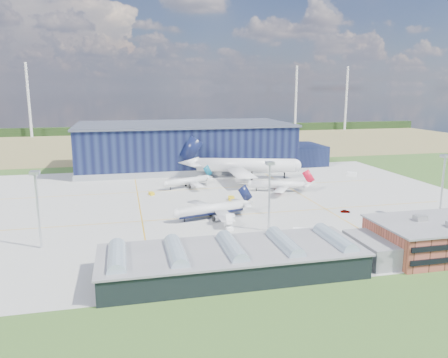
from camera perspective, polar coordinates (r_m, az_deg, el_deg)
ground at (r=170.09m, az=-0.66°, el=-3.88°), size 600.00×600.00×0.00m
apron at (r=179.52m, az=-1.35°, el=-3.04°), size 220.00×160.00×0.08m
farmland at (r=384.32m, az=-7.82°, el=4.77°), size 600.00×220.00×0.01m
treeline at (r=463.19m, az=-8.79°, el=6.41°), size 600.00×8.00×8.00m
hangar at (r=259.85m, az=-4.61°, el=4.13°), size 145.00×62.00×26.10m
glass_concourse at (r=112.24m, az=2.83°, el=-10.30°), size 78.00×23.00×8.60m
light_mast_west at (r=135.67m, az=-23.26°, el=-2.16°), size 2.60×2.60×23.00m
light_mast_center at (r=140.95m, az=5.96°, el=-0.76°), size 2.60×2.60×23.00m
light_mast_east at (r=173.20m, az=26.73°, el=0.37°), size 2.60×2.60×23.00m
airliner_navy at (r=156.22m, az=-1.75°, el=-3.28°), size 39.73×39.22×10.67m
airliner_red at (r=198.33m, az=7.06°, el=-0.22°), size 38.44×38.00×10.05m
airliner_widebody at (r=226.17m, az=2.83°, el=2.75°), size 80.25×79.31×21.07m
airliner_regional at (r=205.91m, az=-4.93°, el=0.15°), size 37.36×37.06×9.24m
gse_tug_a at (r=182.46m, az=0.97°, el=-2.55°), size 2.62×3.93×1.56m
gse_tug_b at (r=177.85m, az=2.97°, el=-3.00°), size 2.14×2.97×1.21m
gse_van_a at (r=140.08m, az=10.25°, el=-6.95°), size 6.76×5.04×2.70m
gse_cart_a at (r=159.12m, az=0.81°, el=-4.75°), size 2.95×3.43×1.26m
gse_van_b at (r=241.46m, az=16.34°, el=0.60°), size 5.37×4.95×2.31m
gse_tug_c at (r=193.80m, az=-9.44°, el=-1.90°), size 2.62×3.35×1.29m
airstair at (r=146.54m, az=0.52°, el=-5.80°), size 2.26×5.20×3.27m
car_a at (r=170.51m, az=15.57°, el=-4.07°), size 3.77×2.25×1.20m
car_b at (r=154.79m, az=26.58°, el=-6.55°), size 3.35×2.28×1.04m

